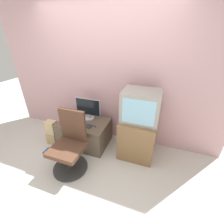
{
  "coord_description": "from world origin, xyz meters",
  "views": [
    {
      "loc": [
        1.05,
        -1.24,
        1.99
      ],
      "look_at": [
        0.25,
        1.0,
        0.74
      ],
      "focal_mm": 24.0,
      "sensor_mm": 36.0,
      "label": 1
    }
  ],
  "objects_px": {
    "main_monitor": "(88,109)",
    "crt_tv": "(141,106)",
    "mouse": "(95,126)",
    "cardboard_box_lower": "(54,138)",
    "office_chair": "(70,147)",
    "book": "(50,152)",
    "keyboard": "(83,125)"
  },
  "relations": [
    {
      "from": "main_monitor",
      "to": "crt_tv",
      "type": "height_order",
      "value": "crt_tv"
    },
    {
      "from": "mouse",
      "to": "cardboard_box_lower",
      "type": "height_order",
      "value": "mouse"
    },
    {
      "from": "main_monitor",
      "to": "mouse",
      "type": "height_order",
      "value": "main_monitor"
    },
    {
      "from": "office_chair",
      "to": "book",
      "type": "distance_m",
      "value": 0.71
    },
    {
      "from": "main_monitor",
      "to": "book",
      "type": "relative_size",
      "value": 2.41
    },
    {
      "from": "crt_tv",
      "to": "office_chair",
      "type": "bearing_deg",
      "value": -145.11
    },
    {
      "from": "keyboard",
      "to": "crt_tv",
      "type": "distance_m",
      "value": 1.11
    },
    {
      "from": "main_monitor",
      "to": "cardboard_box_lower",
      "type": "height_order",
      "value": "main_monitor"
    },
    {
      "from": "main_monitor",
      "to": "book",
      "type": "xyz_separation_m",
      "value": [
        -0.52,
        -0.65,
        -0.68
      ]
    },
    {
      "from": "crt_tv",
      "to": "cardboard_box_lower",
      "type": "height_order",
      "value": "crt_tv"
    },
    {
      "from": "main_monitor",
      "to": "cardboard_box_lower",
      "type": "xyz_separation_m",
      "value": [
        -0.63,
        -0.38,
        -0.58
      ]
    },
    {
      "from": "book",
      "to": "office_chair",
      "type": "bearing_deg",
      "value": -12.09
    },
    {
      "from": "main_monitor",
      "to": "book",
      "type": "height_order",
      "value": "main_monitor"
    },
    {
      "from": "keyboard",
      "to": "office_chair",
      "type": "xyz_separation_m",
      "value": [
        0.03,
        -0.5,
        -0.09
      ]
    },
    {
      "from": "main_monitor",
      "to": "mouse",
      "type": "xyz_separation_m",
      "value": [
        0.25,
        -0.25,
        -0.19
      ]
    },
    {
      "from": "crt_tv",
      "to": "mouse",
      "type": "bearing_deg",
      "value": -169.51
    },
    {
      "from": "main_monitor",
      "to": "office_chair",
      "type": "xyz_separation_m",
      "value": [
        0.06,
        -0.77,
        -0.29
      ]
    },
    {
      "from": "crt_tv",
      "to": "office_chair",
      "type": "relative_size",
      "value": 0.6
    },
    {
      "from": "keyboard",
      "to": "office_chair",
      "type": "relative_size",
      "value": 0.35
    },
    {
      "from": "cardboard_box_lower",
      "to": "keyboard",
      "type": "bearing_deg",
      "value": 8.79
    },
    {
      "from": "cardboard_box_lower",
      "to": "book",
      "type": "distance_m",
      "value": 0.31
    },
    {
      "from": "office_chair",
      "to": "main_monitor",
      "type": "bearing_deg",
      "value": 94.36
    },
    {
      "from": "mouse",
      "to": "crt_tv",
      "type": "relative_size",
      "value": 0.09
    },
    {
      "from": "main_monitor",
      "to": "office_chair",
      "type": "bearing_deg",
      "value": -85.64
    },
    {
      "from": "keyboard",
      "to": "book",
      "type": "distance_m",
      "value": 0.82
    },
    {
      "from": "office_chair",
      "to": "cardboard_box_lower",
      "type": "relative_size",
      "value": 4.34
    },
    {
      "from": "keyboard",
      "to": "main_monitor",
      "type": "bearing_deg",
      "value": 95.59
    },
    {
      "from": "main_monitor",
      "to": "cardboard_box_lower",
      "type": "relative_size",
      "value": 2.24
    },
    {
      "from": "mouse",
      "to": "cardboard_box_lower",
      "type": "relative_size",
      "value": 0.23
    },
    {
      "from": "keyboard",
      "to": "mouse",
      "type": "relative_size",
      "value": 6.66
    },
    {
      "from": "cardboard_box_lower",
      "to": "book",
      "type": "xyz_separation_m",
      "value": [
        0.11,
        -0.27,
        -0.1
      ]
    },
    {
      "from": "main_monitor",
      "to": "mouse",
      "type": "bearing_deg",
      "value": -44.53
    }
  ]
}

